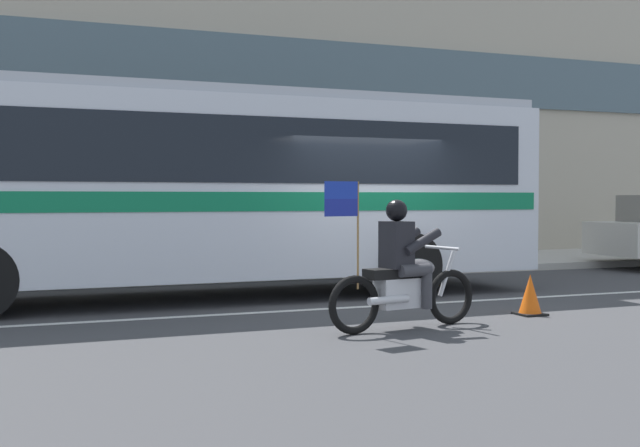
{
  "coord_description": "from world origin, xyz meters",
  "views": [
    {
      "loc": [
        -5.08,
        -11.03,
        1.59
      ],
      "look_at": [
        -1.12,
        -0.83,
        1.23
      ],
      "focal_mm": 44.42,
      "sensor_mm": 36.0,
      "label": 1
    }
  ],
  "objects_px": {
    "traffic_cone": "(530,296)",
    "fire_hydrant": "(102,255)",
    "motorcycle_with_rider": "(403,274)",
    "transit_bus": "(208,179)"
  },
  "relations": [
    {
      "from": "transit_bus",
      "to": "fire_hydrant",
      "type": "relative_size",
      "value": 14.28
    },
    {
      "from": "transit_bus",
      "to": "fire_hydrant",
      "type": "distance_m",
      "value": 3.4
    },
    {
      "from": "fire_hydrant",
      "to": "traffic_cone",
      "type": "height_order",
      "value": "fire_hydrant"
    },
    {
      "from": "fire_hydrant",
      "to": "traffic_cone",
      "type": "relative_size",
      "value": 1.36
    },
    {
      "from": "transit_bus",
      "to": "fire_hydrant",
      "type": "xyz_separation_m",
      "value": [
        -1.34,
        2.82,
        -1.36
      ]
    },
    {
      "from": "transit_bus",
      "to": "fire_hydrant",
      "type": "bearing_deg",
      "value": 115.39
    },
    {
      "from": "fire_hydrant",
      "to": "traffic_cone",
      "type": "xyz_separation_m",
      "value": [
        4.99,
        -6.14,
        -0.26
      ]
    },
    {
      "from": "transit_bus",
      "to": "motorcycle_with_rider",
      "type": "bearing_deg",
      "value": -68.01
    },
    {
      "from": "motorcycle_with_rider",
      "to": "transit_bus",
      "type": "bearing_deg",
      "value": 111.99
    },
    {
      "from": "traffic_cone",
      "to": "fire_hydrant",
      "type": "bearing_deg",
      "value": 129.08
    }
  ]
}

